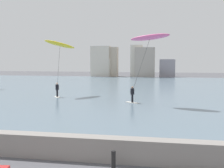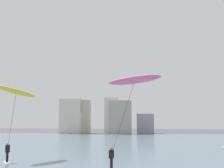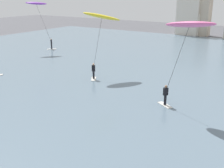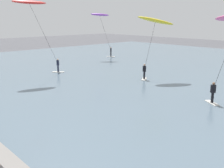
{
  "view_description": "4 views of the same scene",
  "coord_description": "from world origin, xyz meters",
  "views": [
    {
      "loc": [
        3.32,
        -7.17,
        4.53
      ],
      "look_at": [
        -0.63,
        15.5,
        2.34
      ],
      "focal_mm": 43.88,
      "sensor_mm": 36.0,
      "label": 1
    },
    {
      "loc": [
        2.14,
        -0.32,
        4.02
      ],
      "look_at": [
        1.24,
        12.54,
        5.48
      ],
      "focal_mm": 43.91,
      "sensor_mm": 36.0,
      "label": 2
    },
    {
      "loc": [
        8.4,
        0.39,
        8.41
      ],
      "look_at": [
        -0.67,
        14.16,
        3.05
      ],
      "focal_mm": 45.13,
      "sensor_mm": 36.0,
      "label": 3
    },
    {
      "loc": [
        9.38,
        0.98,
        6.31
      ],
      "look_at": [
        -0.9,
        10.64,
        2.82
      ],
      "focal_mm": 42.27,
      "sensor_mm": 36.0,
      "label": 4
    }
  ],
  "objects": [
    {
      "name": "water_bay",
      "position": [
        0.0,
        31.01,
        0.05
      ],
      "size": [
        84.0,
        52.0,
        0.1
      ],
      "primitive_type": "cube",
      "color": "slate",
      "rests_on": "ground"
    },
    {
      "name": "kitesurfer_yellow",
      "position": [
        -8.36,
        23.87,
        5.78
      ],
      "size": [
        3.58,
        4.49,
        6.68
      ],
      "color": "silver",
      "rests_on": "water_bay"
    },
    {
      "name": "far_shore_buildings",
      "position": [
        -6.44,
        58.38,
        3.3
      ],
      "size": [
        20.01,
        3.89,
        7.61
      ],
      "color": "beige",
      "rests_on": "ground"
    },
    {
      "name": "kitesurfer_pink",
      "position": [
        2.26,
        18.78,
        6.05
      ],
      "size": [
        4.36,
        2.43,
        6.82
      ],
      "color": "silver",
      "rests_on": "water_bay"
    }
  ]
}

